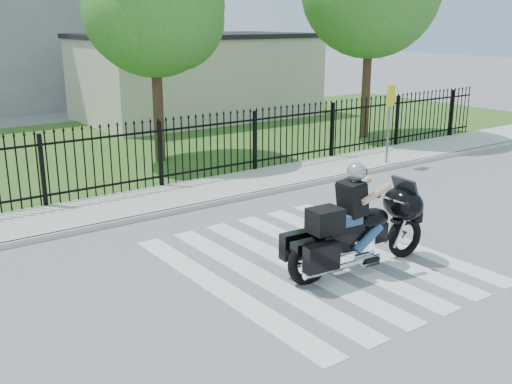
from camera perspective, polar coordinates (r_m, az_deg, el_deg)
ground at (r=11.10m, az=5.50°, el=-6.61°), size 120.00×120.00×0.00m
crosswalk at (r=11.09m, az=5.50°, el=-6.58°), size 5.00×5.50×0.01m
sidewalk at (r=14.97m, az=-7.20°, el=-0.38°), size 40.00×2.00×0.12m
curb at (r=14.13m, az=-5.24°, el=-1.31°), size 40.00×0.12×0.12m
grass_strip at (r=21.22m, az=-16.41°, el=3.84°), size 40.00×12.00×0.02m
iron_fence at (r=15.62m, az=-9.09°, el=3.43°), size 26.00×0.04×1.80m
tree_mid at (r=18.61m, az=-9.73°, el=17.08°), size 4.20×4.20×6.78m
building_low at (r=27.50m, az=-5.64°, el=10.75°), size 10.00×6.00×3.50m
building_low_roof at (r=27.39m, az=-5.75°, el=14.60°), size 10.20×6.20×0.20m
motorcycle_rider at (r=10.56m, az=9.55°, el=-3.20°), size 3.03×1.05×2.00m
traffic_sign at (r=18.18m, az=12.63°, el=7.81°), size 0.49×0.20×2.32m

